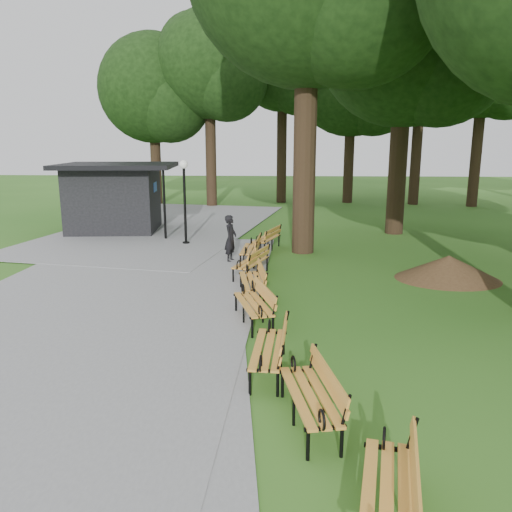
{
  "coord_description": "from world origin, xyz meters",
  "views": [
    {
      "loc": [
        0.53,
        -9.36,
        3.95
      ],
      "look_at": [
        -0.11,
        3.18,
        1.1
      ],
      "focal_mm": 35.64,
      "sensor_mm": 36.0,
      "label": 1
    }
  ],
  "objects_px": {
    "bench_4": "(252,281)",
    "bench_7": "(266,238)",
    "kiosk": "(114,198)",
    "dirt_mound": "(448,267)",
    "bench_6": "(250,249)",
    "bench_1": "(309,396)",
    "bench_3": "(253,304)",
    "bench_2": "(268,349)",
    "bench_5": "(251,262)",
    "lamp_post": "(184,185)",
    "person": "(231,239)",
    "bench_0": "(387,493)",
    "lawn_tree_4": "(406,36)"
  },
  "relations": [
    {
      "from": "bench_4",
      "to": "bench_7",
      "type": "distance_m",
      "value": 5.85
    },
    {
      "from": "kiosk",
      "to": "bench_7",
      "type": "relative_size",
      "value": 2.53
    },
    {
      "from": "dirt_mound",
      "to": "bench_6",
      "type": "distance_m",
      "value": 6.18
    },
    {
      "from": "bench_1",
      "to": "bench_3",
      "type": "distance_m",
      "value": 4.19
    },
    {
      "from": "bench_1",
      "to": "bench_3",
      "type": "xyz_separation_m",
      "value": [
        -1.02,
        4.06,
        0.0
      ]
    },
    {
      "from": "bench_2",
      "to": "bench_5",
      "type": "bearing_deg",
      "value": -170.44
    },
    {
      "from": "dirt_mound",
      "to": "bench_1",
      "type": "xyz_separation_m",
      "value": [
        -4.45,
        -8.03,
        0.09
      ]
    },
    {
      "from": "kiosk",
      "to": "bench_6",
      "type": "height_order",
      "value": "kiosk"
    },
    {
      "from": "lamp_post",
      "to": "dirt_mound",
      "type": "height_order",
      "value": "lamp_post"
    },
    {
      "from": "person",
      "to": "bench_5",
      "type": "bearing_deg",
      "value": -146.09
    },
    {
      "from": "lamp_post",
      "to": "bench_7",
      "type": "height_order",
      "value": "lamp_post"
    },
    {
      "from": "lamp_post",
      "to": "bench_0",
      "type": "height_order",
      "value": "lamp_post"
    },
    {
      "from": "bench_1",
      "to": "bench_2",
      "type": "xyz_separation_m",
      "value": [
        -0.62,
        1.61,
        0.0
      ]
    },
    {
      "from": "bench_5",
      "to": "person",
      "type": "bearing_deg",
      "value": -139.91
    },
    {
      "from": "lamp_post",
      "to": "bench_2",
      "type": "relative_size",
      "value": 1.71
    },
    {
      "from": "bench_7",
      "to": "person",
      "type": "bearing_deg",
      "value": -13.09
    },
    {
      "from": "bench_0",
      "to": "bench_2",
      "type": "xyz_separation_m",
      "value": [
        -1.31,
        3.61,
        0.0
      ]
    },
    {
      "from": "person",
      "to": "dirt_mound",
      "type": "relative_size",
      "value": 0.62
    },
    {
      "from": "dirt_mound",
      "to": "lawn_tree_4",
      "type": "distance_m",
      "value": 10.82
    },
    {
      "from": "bench_4",
      "to": "lamp_post",
      "type": "bearing_deg",
      "value": -164.92
    },
    {
      "from": "person",
      "to": "bench_1",
      "type": "height_order",
      "value": "person"
    },
    {
      "from": "person",
      "to": "bench_2",
      "type": "bearing_deg",
      "value": -158.36
    },
    {
      "from": "dirt_mound",
      "to": "bench_7",
      "type": "height_order",
      "value": "bench_7"
    },
    {
      "from": "person",
      "to": "bench_7",
      "type": "distance_m",
      "value": 2.24
    },
    {
      "from": "bench_4",
      "to": "bench_6",
      "type": "distance_m",
      "value": 3.92
    },
    {
      "from": "bench_1",
      "to": "person",
      "type": "bearing_deg",
      "value": -179.29
    },
    {
      "from": "kiosk",
      "to": "lamp_post",
      "type": "height_order",
      "value": "lamp_post"
    },
    {
      "from": "bench_0",
      "to": "person",
      "type": "bearing_deg",
      "value": -154.73
    },
    {
      "from": "dirt_mound",
      "to": "bench_4",
      "type": "relative_size",
      "value": 1.33
    },
    {
      "from": "kiosk",
      "to": "bench_0",
      "type": "height_order",
      "value": "kiosk"
    },
    {
      "from": "bench_0",
      "to": "lawn_tree_4",
      "type": "height_order",
      "value": "lawn_tree_4"
    },
    {
      "from": "bench_1",
      "to": "bench_2",
      "type": "distance_m",
      "value": 1.73
    },
    {
      "from": "bench_7",
      "to": "lawn_tree_4",
      "type": "xyz_separation_m",
      "value": [
        5.47,
        3.81,
        7.63
      ]
    },
    {
      "from": "person",
      "to": "bench_1",
      "type": "bearing_deg",
      "value": -156.48
    },
    {
      "from": "person",
      "to": "kiosk",
      "type": "height_order",
      "value": "kiosk"
    },
    {
      "from": "dirt_mound",
      "to": "bench_0",
      "type": "bearing_deg",
      "value": -110.55
    },
    {
      "from": "bench_5",
      "to": "bench_1",
      "type": "bearing_deg",
      "value": 27.07
    },
    {
      "from": "person",
      "to": "bench_4",
      "type": "relative_size",
      "value": 0.83
    },
    {
      "from": "bench_1",
      "to": "bench_5",
      "type": "xyz_separation_m",
      "value": [
        -1.32,
        8.0,
        0.0
      ]
    },
    {
      "from": "lamp_post",
      "to": "kiosk",
      "type": "bearing_deg",
      "value": 143.11
    },
    {
      "from": "person",
      "to": "bench_4",
      "type": "distance_m",
      "value": 4.07
    },
    {
      "from": "bench_1",
      "to": "lawn_tree_4",
      "type": "relative_size",
      "value": 0.16
    },
    {
      "from": "kiosk",
      "to": "bench_3",
      "type": "distance_m",
      "value": 13.36
    },
    {
      "from": "bench_2",
      "to": "bench_5",
      "type": "relative_size",
      "value": 1.0
    },
    {
      "from": "bench_6",
      "to": "lawn_tree_4",
      "type": "bearing_deg",
      "value": 136.65
    },
    {
      "from": "bench_0",
      "to": "bench_5",
      "type": "bearing_deg",
      "value": -156.58
    },
    {
      "from": "dirt_mound",
      "to": "bench_0",
      "type": "relative_size",
      "value": 1.33
    },
    {
      "from": "lamp_post",
      "to": "bench_4",
      "type": "height_order",
      "value": "lamp_post"
    },
    {
      "from": "bench_0",
      "to": "bench_3",
      "type": "height_order",
      "value": "same"
    },
    {
      "from": "bench_0",
      "to": "bench_6",
      "type": "bearing_deg",
      "value": -157.7
    }
  ]
}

